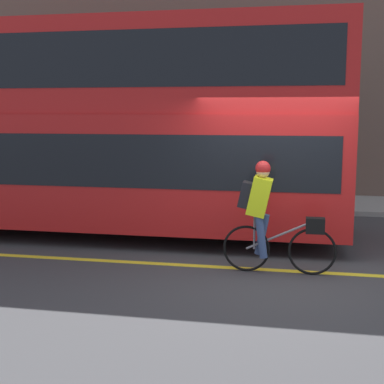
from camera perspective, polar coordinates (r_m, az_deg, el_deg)
name	(u,v)px	position (r m, az deg, el deg)	size (l,w,h in m)	color
ground_plane	(274,270)	(7.96, 8.69, -8.19)	(80.00, 80.00, 0.00)	#38383A
road_center_line	(273,270)	(7.94, 8.68, -8.22)	(50.00, 0.14, 0.01)	yellow
sidewalk_curb	(283,203)	(13.40, 9.72, -1.13)	(60.00, 2.34, 0.11)	gray
building_facade	(289,43)	(14.64, 10.27, 15.39)	(60.00, 0.30, 8.11)	brown
bus	(64,121)	(10.37, -13.51, 7.37)	(10.34, 2.54, 3.82)	black
cyclist_on_bike	(268,213)	(7.62, 8.06, -2.23)	(1.60, 0.32, 1.61)	black
trash_bin	(38,176)	(14.83, -16.13, 1.61)	(0.53, 0.53, 0.93)	#262628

